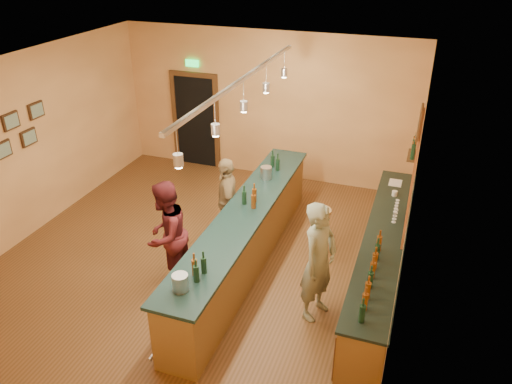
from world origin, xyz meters
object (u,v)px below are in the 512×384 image
(customer_a, at_px, (166,235))
(bar_stool, at_px, (320,217))
(back_counter, at_px, (382,260))
(tasting_bar, at_px, (245,234))
(customer_b, at_px, (227,201))
(bartender, at_px, (319,262))

(customer_a, distance_m, bar_stool, 2.64)
(back_counter, height_order, tasting_bar, tasting_bar)
(customer_a, distance_m, customer_b, 1.46)
(customer_b, height_order, bar_stool, customer_b)
(tasting_bar, relative_size, customer_b, 3.17)
(customer_b, bearing_deg, customer_a, -41.38)
(customer_a, height_order, bar_stool, customer_a)
(tasting_bar, height_order, bar_stool, tasting_bar)
(tasting_bar, bearing_deg, bar_stool, 41.77)
(tasting_bar, height_order, bartender, bartender)
(tasting_bar, relative_size, customer_a, 2.94)
(back_counter, bearing_deg, tasting_bar, -175.20)
(bartender, distance_m, bar_stool, 1.73)
(back_counter, height_order, customer_a, customer_a)
(bar_stool, bearing_deg, bartender, -78.17)
(tasting_bar, height_order, customer_b, customer_b)
(customer_b, bearing_deg, tasting_bar, 18.24)
(customer_a, bearing_deg, customer_b, 165.50)
(tasting_bar, relative_size, bartender, 2.83)
(back_counter, relative_size, bartender, 2.53)
(bartender, bearing_deg, customer_b, 73.90)
(customer_a, bearing_deg, back_counter, 109.84)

